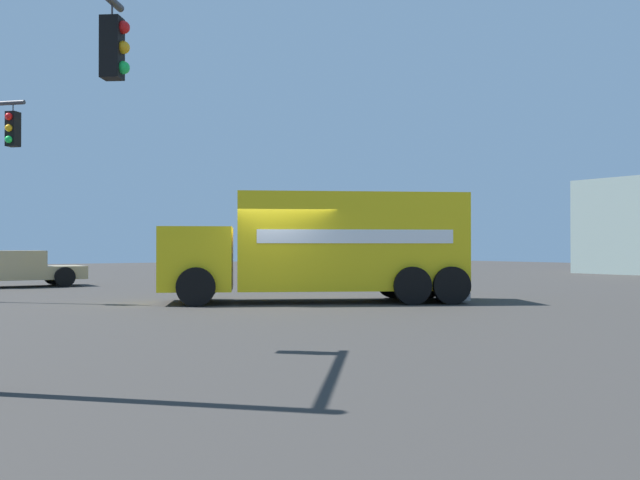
# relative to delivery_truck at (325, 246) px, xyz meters

# --- Properties ---
(ground_plane) EXTENTS (100.00, 100.00, 0.00)m
(ground_plane) POSITION_rel_delivery_truck_xyz_m (-0.11, -1.65, -1.55)
(ground_plane) COLOR #33302D
(delivery_truck) EXTENTS (6.29, 8.37, 2.98)m
(delivery_truck) POSITION_rel_delivery_truck_xyz_m (0.00, 0.00, 0.00)
(delivery_truck) COLOR yellow
(delivery_truck) RESTS_ON ground
(traffic_light_secondary) EXTENTS (3.10, 2.71, 5.55)m
(traffic_light_secondary) POSITION_rel_delivery_truck_xyz_m (7.02, -9.37, 2.10)
(traffic_light_secondary) COLOR #38383D
(traffic_light_secondary) RESTS_ON ground
(pickup_tan) EXTENTS (2.51, 5.31, 1.38)m
(pickup_tan) POSITION_rel_delivery_truck_xyz_m (-12.82, -5.32, -0.82)
(pickup_tan) COLOR tan
(pickup_tan) RESTS_ON ground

